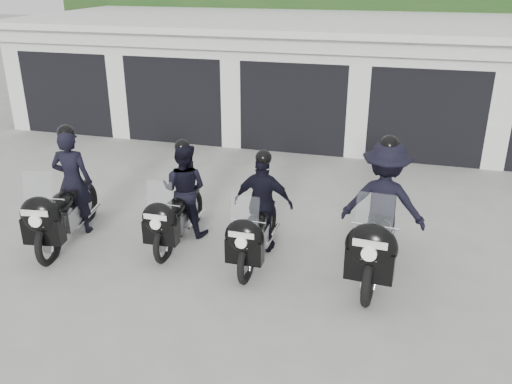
% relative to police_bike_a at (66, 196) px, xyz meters
% --- Properties ---
extents(ground, '(80.00, 80.00, 0.00)m').
position_rel_police_bike_a_xyz_m(ground, '(2.64, 0.08, -0.78)').
color(ground, '#A0A09B').
rests_on(ground, ground).
extents(garage_block, '(16.40, 6.80, 2.96)m').
position_rel_police_bike_a_xyz_m(garage_block, '(2.64, 8.14, 0.65)').
color(garage_block, white).
rests_on(garage_block, ground).
extents(background_vegetation, '(20.00, 3.90, 5.80)m').
position_rel_police_bike_a_xyz_m(background_vegetation, '(3.01, 13.00, 1.99)').
color(background_vegetation, '#183A15').
rests_on(background_vegetation, ground).
extents(police_bike_a, '(0.89, 2.24, 1.96)m').
position_rel_police_bike_a_xyz_m(police_bike_a, '(0.00, 0.00, 0.00)').
color(police_bike_a, black).
rests_on(police_bike_a, ground).
extents(police_bike_b, '(0.79, 2.00, 1.74)m').
position_rel_police_bike_a_xyz_m(police_bike_b, '(1.80, 0.54, -0.05)').
color(police_bike_b, black).
rests_on(police_bike_b, ground).
extents(police_bike_c, '(0.96, 2.01, 1.75)m').
position_rel_police_bike_a_xyz_m(police_bike_c, '(3.23, 0.33, -0.04)').
color(police_bike_c, black).
rests_on(police_bike_c, ground).
extents(police_bike_d, '(1.30, 2.42, 2.10)m').
position_rel_police_bike_a_xyz_m(police_bike_d, '(5.05, 0.42, 0.12)').
color(police_bike_d, black).
rests_on(police_bike_d, ground).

